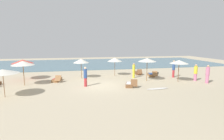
{
  "coord_description": "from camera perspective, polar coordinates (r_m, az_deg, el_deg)",
  "views": [
    {
      "loc": [
        -1.92,
        -15.43,
        3.92
      ],
      "look_at": [
        1.55,
        1.93,
        1.1
      ],
      "focal_mm": 28.11,
      "sensor_mm": 36.0,
      "label": 1
    }
  ],
  "objects": [
    {
      "name": "lounger_5",
      "position": [
        21.89,
        8.31,
        -0.92
      ],
      "size": [
        0.71,
        1.74,
        0.68
      ],
      "color": "brown",
      "rests_on": "ground_plane"
    },
    {
      "name": "ocean_water",
      "position": [
        32.72,
        -7.87,
        2.13
      ],
      "size": [
        48.0,
        16.0,
        0.06
      ],
      "primitive_type": "cube",
      "color": "slate",
      "rests_on": "ground_plane"
    },
    {
      "name": "lounger_1",
      "position": [
        15.84,
        5.8,
        -4.67
      ],
      "size": [
        1.08,
        1.74,
        0.74
      ],
      "color": "brown",
      "rests_on": "ground_plane"
    },
    {
      "name": "person_0",
      "position": [
        19.51,
        7.08,
        -0.1
      ],
      "size": [
        0.36,
        0.36,
        1.65
      ],
      "color": "yellow",
      "rests_on": "ground_plane"
    },
    {
      "name": "person_4",
      "position": [
        19.81,
        25.54,
        -0.73
      ],
      "size": [
        0.48,
        0.48,
        1.71
      ],
      "color": "#D17299",
      "rests_on": "ground_plane"
    },
    {
      "name": "lounger_0",
      "position": [
        20.85,
        12.71,
        -1.52
      ],
      "size": [
        0.96,
        1.78,
        0.69
      ],
      "color": "olive",
      "rests_on": "ground_plane"
    },
    {
      "name": "umbrella_4",
      "position": [
        18.5,
        20.99,
        2.48
      ],
      "size": [
        1.81,
        1.81,
        2.17
      ],
      "color": "brown",
      "rests_on": "ground_plane"
    },
    {
      "name": "person_2",
      "position": [
        15.76,
        -8.64,
        -2.09
      ],
      "size": [
        0.38,
        0.38,
        1.77
      ],
      "color": "#BF3338",
      "rests_on": "ground_plane"
    },
    {
      "name": "ground_plane",
      "position": [
        16.04,
        -4.11,
        -5.12
      ],
      "size": [
        60.0,
        60.0,
        0.0
      ],
      "primitive_type": "plane",
      "color": "#BCAD8E"
    },
    {
      "name": "surfboard",
      "position": [
        15.4,
        14.59,
        -5.86
      ],
      "size": [
        2.01,
        0.59,
        0.07
      ],
      "color": "silver",
      "rests_on": "ground_plane"
    },
    {
      "name": "umbrella_5",
      "position": [
        20.46,
        -27.09,
        2.47
      ],
      "size": [
        2.16,
        2.16,
        2.12
      ],
      "color": "brown",
      "rests_on": "ground_plane"
    },
    {
      "name": "umbrella_1",
      "position": [
        17.67,
        -27.02,
        2.01
      ],
      "size": [
        1.99,
        1.99,
        2.26
      ],
      "color": "olive",
      "rests_on": "ground_plane"
    },
    {
      "name": "person_1",
      "position": [
        19.11,
        28.64,
        -1.18
      ],
      "size": [
        0.4,
        0.4,
        1.77
      ],
      "color": "#D17299",
      "rests_on": "ground_plane"
    },
    {
      "name": "person_3",
      "position": [
        20.77,
        19.41,
        0.45
      ],
      "size": [
        0.39,
        0.39,
        1.92
      ],
      "color": "#BF3338",
      "rests_on": "ground_plane"
    },
    {
      "name": "dog",
      "position": [
        22.18,
        13.99,
        -0.89
      ],
      "size": [
        0.79,
        0.67,
        0.37
      ],
      "color": "black",
      "rests_on": "ground_plane"
    },
    {
      "name": "umbrella_2",
      "position": [
        17.95,
        11.38,
        3.24
      ],
      "size": [
        1.83,
        1.83,
        2.34
      ],
      "color": "olive",
      "rests_on": "ground_plane"
    },
    {
      "name": "umbrella_6",
      "position": [
        14.56,
        -32.05,
        -0.39
      ],
      "size": [
        2.19,
        2.19,
        2.03
      ],
      "color": "brown",
      "rests_on": "ground_plane"
    },
    {
      "name": "umbrella_0",
      "position": [
        20.45,
        0.91,
        3.41
      ],
      "size": [
        1.72,
        1.72,
        2.13
      ],
      "color": "brown",
      "rests_on": "ground_plane"
    },
    {
      "name": "umbrella_3",
      "position": [
        19.3,
        -10.03,
        2.96
      ],
      "size": [
        1.71,
        1.71,
        2.14
      ],
      "color": "brown",
      "rests_on": "ground_plane"
    },
    {
      "name": "lounger_4",
      "position": [
        18.62,
        -17.44,
        -2.97
      ],
      "size": [
        0.98,
        1.78,
        0.69
      ],
      "color": "olive",
      "rests_on": "ground_plane"
    }
  ]
}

